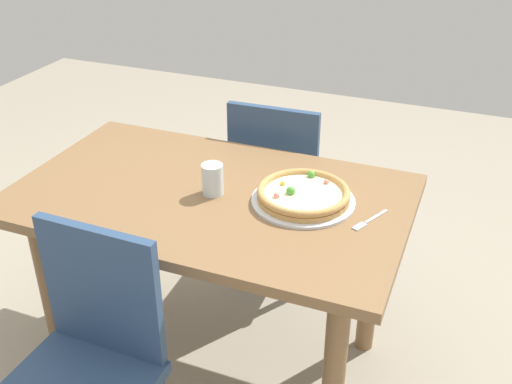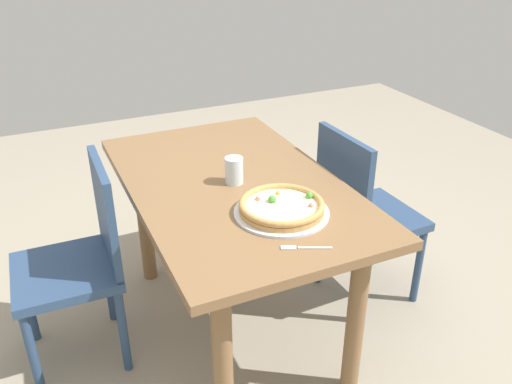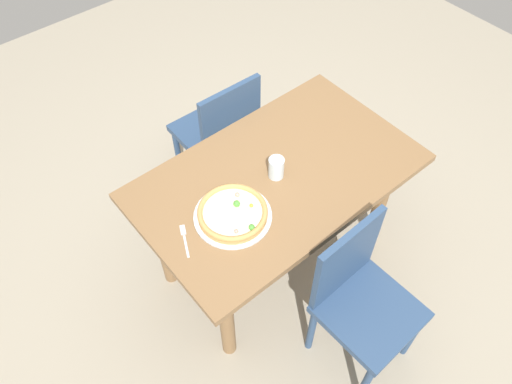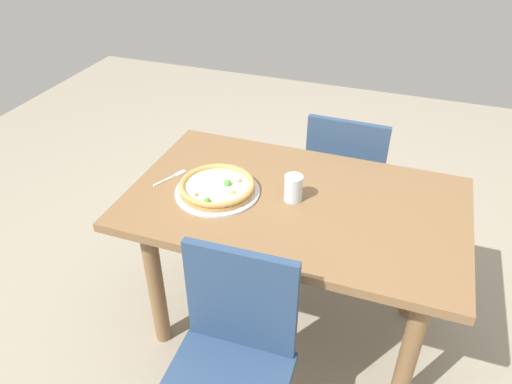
% 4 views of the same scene
% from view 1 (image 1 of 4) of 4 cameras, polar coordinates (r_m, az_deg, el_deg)
% --- Properties ---
extents(ground_plane, '(6.00, 6.00, 0.00)m').
position_cam_1_polar(ground_plane, '(2.51, -3.66, -14.83)').
color(ground_plane, '#9E937F').
extents(dining_table, '(1.33, 0.80, 0.73)m').
position_cam_1_polar(dining_table, '(2.12, -4.19, -2.74)').
color(dining_table, olive).
rests_on(dining_table, ground).
extents(chair_near, '(0.41, 0.41, 0.86)m').
position_cam_1_polar(chair_near, '(2.67, 2.30, 0.92)').
color(chair_near, navy).
rests_on(chair_near, ground).
extents(chair_far, '(0.41, 0.41, 0.86)m').
position_cam_1_polar(chair_far, '(1.86, -15.66, -15.34)').
color(chair_far, navy).
rests_on(chair_far, ground).
extents(plate, '(0.34, 0.34, 0.01)m').
position_cam_1_polar(plate, '(2.01, 4.42, -0.80)').
color(plate, silver).
rests_on(plate, dining_table).
extents(pizza, '(0.31, 0.31, 0.05)m').
position_cam_1_polar(pizza, '(1.99, 4.44, -0.17)').
color(pizza, tan).
rests_on(pizza, plate).
extents(fork, '(0.08, 0.16, 0.00)m').
position_cam_1_polar(fork, '(1.93, 10.41, -2.70)').
color(fork, silver).
rests_on(fork, dining_table).
extents(drinking_glass, '(0.07, 0.07, 0.11)m').
position_cam_1_polar(drinking_glass, '(2.03, -4.13, 1.15)').
color(drinking_glass, silver).
rests_on(drinking_glass, dining_table).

